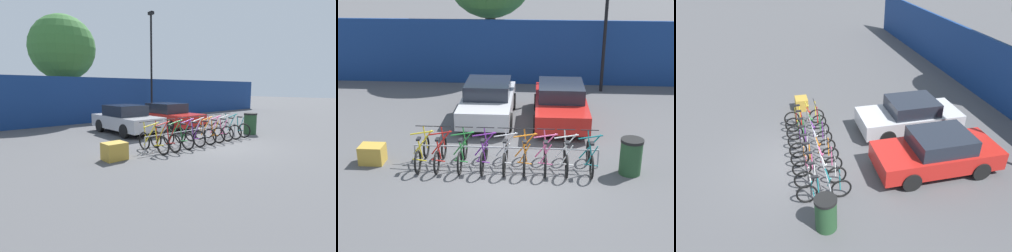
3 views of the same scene
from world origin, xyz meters
The scene contains 18 objects.
ground_plane centered at (0.00, 0.00, 0.00)m, with size 120.00×120.00×0.00m, color #4C4C4F.
hoarding_wall centered at (0.00, 9.50, 1.46)m, with size 36.00×0.16×2.93m, color navy.
bike_rack centered at (-0.26, 0.68, 0.50)m, with size 5.35×0.04×0.57m.
bicycle_yellow centered at (-2.66, 0.53, 0.38)m, with size 0.68×1.71×1.05m.
bicycle_red centered at (-2.13, 0.53, 0.38)m, with size 0.68×1.71×1.05m.
bicycle_green centered at (-1.48, 0.53, 0.38)m, with size 0.68×1.71×1.05m.
bicycle_purple centered at (-0.86, 0.53, 0.38)m, with size 0.68×1.71×1.05m.
bicycle_silver centered at (-0.25, 0.53, 0.38)m, with size 0.68×1.71×1.05m.
bicycle_orange centered at (0.31, 0.53, 0.38)m, with size 0.68×1.71×1.05m.
bicycle_pink centered at (0.88, 0.53, 0.38)m, with size 0.68×1.71×1.05m.
bicycle_white centered at (1.47, 0.53, 0.38)m, with size 0.68×1.71×1.05m.
bicycle_teal centered at (2.14, 0.53, 0.38)m, with size 0.68×1.71×1.05m.
car_silver centered at (-1.18, 4.63, 0.69)m, with size 1.91×4.07×1.40m.
car_red centered at (1.47, 4.52, 0.69)m, with size 1.91×4.20×1.40m.
lamp_post centered at (3.42, 8.50, 4.09)m, with size 0.24×0.44×7.46m.
trash_bin centered at (3.24, 0.38, 0.52)m, with size 0.63×0.63×1.03m.
cargo_crate centered at (-4.15, 0.58, 0.28)m, with size 0.70×0.56×0.55m, color #B28C33.
tree_behind_hoarding centered at (-1.73, 11.30, 4.81)m, with size 4.20×4.20×6.94m.
Camera 1 is at (-8.15, -6.55, 2.22)m, focal length 28.00 mm.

